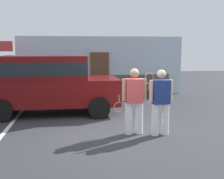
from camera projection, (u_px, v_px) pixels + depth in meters
ground_plane at (124, 134)px, 7.78m from camera, size 40.00×40.00×0.00m
parking_stripe_0 at (12, 124)px, 8.83m from camera, size 0.12×4.40×0.01m
house_frontage at (101, 68)px, 14.05m from camera, size 8.04×0.40×2.86m
parked_suv at (49, 82)px, 10.03m from camera, size 4.62×2.19×2.05m
tennis_player_man at (134, 100)px, 7.67m from camera, size 0.91×0.28×1.78m
tennis_player_woman at (161, 101)px, 7.57m from camera, size 0.78×0.32×1.75m
potted_plant_by_porch at (155, 87)px, 13.54m from camera, size 0.65×0.65×0.85m
flag_pole at (0, 58)px, 12.62m from camera, size 0.80×0.13×2.66m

